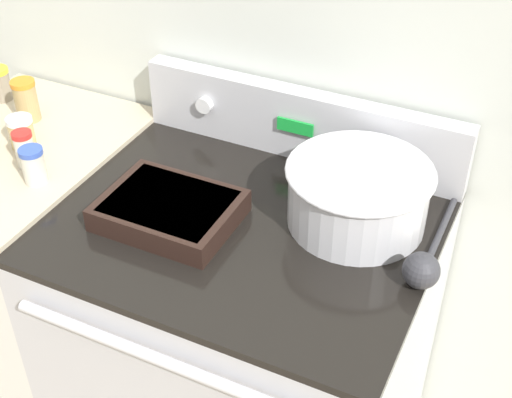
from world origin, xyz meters
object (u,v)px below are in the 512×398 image
at_px(ladle, 423,266).
at_px(spice_jar_blue_cap, 34,165).
at_px(spice_jar_red_cap, 25,149).
at_px(spice_jar_orange_cap, 26,100).
at_px(mixing_bowl, 358,192).
at_px(casserole_dish, 169,209).
at_px(spice_jar_white_cap, 21,132).

bearing_deg(ladle, spice_jar_blue_cap, -174.92).
distance_m(spice_jar_red_cap, spice_jar_orange_cap, 0.22).
xyz_separation_m(mixing_bowl, casserole_dish, (-0.36, -0.17, -0.05)).
bearing_deg(spice_jar_white_cap, mixing_bowl, 5.90).
distance_m(casserole_dish, spice_jar_red_cap, 0.40).
bearing_deg(mixing_bowl, spice_jar_white_cap, -174.10).
bearing_deg(spice_jar_blue_cap, ladle, 5.08).
bearing_deg(spice_jar_blue_cap, spice_jar_white_cap, 140.05).
distance_m(ladle, spice_jar_white_cap, 1.00).
bearing_deg(mixing_bowl, casserole_dish, -155.00).
distance_m(spice_jar_blue_cap, spice_jar_red_cap, 0.08).
relative_size(mixing_bowl, spice_jar_orange_cap, 2.82).
height_order(mixing_bowl, spice_jar_orange_cap, mixing_bowl).
relative_size(spice_jar_red_cap, spice_jar_white_cap, 1.14).
bearing_deg(spice_jar_blue_cap, spice_jar_red_cap, 145.05).
distance_m(mixing_bowl, spice_jar_white_cap, 0.83).
bearing_deg(spice_jar_orange_cap, spice_jar_red_cap, -51.00).
bearing_deg(spice_jar_orange_cap, spice_jar_white_cap, -55.57).
height_order(mixing_bowl, spice_jar_blue_cap, mixing_bowl).
bearing_deg(spice_jar_orange_cap, spice_jar_blue_cap, -46.91).
bearing_deg(spice_jar_red_cap, mixing_bowl, 10.95).
bearing_deg(spice_jar_red_cap, spice_jar_white_cap, 135.80).
relative_size(spice_jar_blue_cap, spice_jar_orange_cap, 0.79).
height_order(spice_jar_blue_cap, spice_jar_white_cap, spice_jar_blue_cap).
relative_size(mixing_bowl, spice_jar_blue_cap, 3.55).
relative_size(casserole_dish, spice_jar_blue_cap, 3.23).
xyz_separation_m(spice_jar_blue_cap, spice_jar_orange_cap, (-0.20, 0.21, 0.01)).
relative_size(spice_jar_red_cap, spice_jar_orange_cap, 0.82).
height_order(casserole_dish, spice_jar_white_cap, spice_jar_white_cap).
height_order(casserole_dish, spice_jar_orange_cap, spice_jar_orange_cap).
distance_m(mixing_bowl, casserole_dish, 0.40).
relative_size(casserole_dish, spice_jar_white_cap, 3.55).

